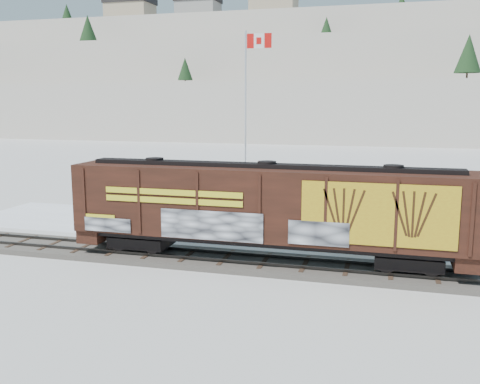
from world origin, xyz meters
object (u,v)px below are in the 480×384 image
(flagpole, at_px, (247,146))
(car_white, at_px, (245,217))
(car_silver, at_px, (190,219))
(car_dark, at_px, (371,232))
(hopper_railcar, at_px, (267,206))

(flagpole, height_order, car_white, flagpole)
(car_silver, distance_m, car_dark, 10.90)
(car_silver, height_order, car_white, car_silver)
(flagpole, distance_m, car_white, 6.35)
(flagpole, bearing_deg, car_white, -76.23)
(car_silver, bearing_deg, car_dark, -105.44)
(flagpole, height_order, car_silver, flagpole)
(hopper_railcar, height_order, car_white, hopper_railcar)
(car_dark, bearing_deg, car_silver, 98.80)
(car_dark, bearing_deg, flagpole, 61.97)
(hopper_railcar, bearing_deg, car_silver, 137.59)
(hopper_railcar, height_order, car_silver, hopper_railcar)
(hopper_railcar, bearing_deg, flagpole, 108.96)
(flagpole, height_order, car_dark, flagpole)
(car_white, bearing_deg, car_silver, 117.30)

